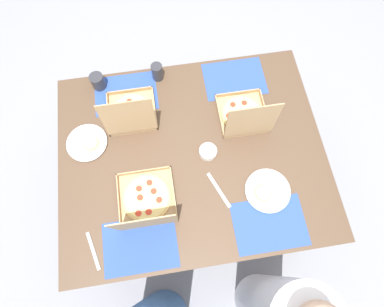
{
  "coord_description": "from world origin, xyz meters",
  "views": [
    {
      "loc": [
        0.09,
        0.57,
        2.31
      ],
      "look_at": [
        0.0,
        0.0,
        0.76
      ],
      "focal_mm": 28.73,
      "sensor_mm": 36.0,
      "label": 1
    }
  ],
  "objects_px": {
    "plate_middle": "(267,191)",
    "condiment_bowl": "(208,152)",
    "cup_clear_left": "(157,72)",
    "pizza_box_corner_right": "(146,203)",
    "plate_far_left": "(88,143)",
    "pizza_box_corner_left": "(244,115)",
    "cup_spare": "(98,81)",
    "pizza_box_edge_far": "(131,113)"
  },
  "relations": [
    {
      "from": "pizza_box_edge_far",
      "to": "condiment_bowl",
      "type": "height_order",
      "value": "pizza_box_edge_far"
    },
    {
      "from": "condiment_bowl",
      "to": "pizza_box_corner_right",
      "type": "bearing_deg",
      "value": 33.16
    },
    {
      "from": "pizza_box_corner_left",
      "to": "cup_clear_left",
      "type": "distance_m",
      "value": 0.56
    },
    {
      "from": "cup_spare",
      "to": "pizza_box_edge_far",
      "type": "bearing_deg",
      "value": 126.42
    },
    {
      "from": "plate_middle",
      "to": "cup_spare",
      "type": "xyz_separation_m",
      "value": [
        0.82,
        -0.77,
        0.04
      ]
    },
    {
      "from": "pizza_box_corner_right",
      "to": "plate_middle",
      "type": "relative_size",
      "value": 1.38
    },
    {
      "from": "pizza_box_edge_far",
      "to": "pizza_box_corner_left",
      "type": "bearing_deg",
      "value": 169.69
    },
    {
      "from": "pizza_box_corner_left",
      "to": "plate_far_left",
      "type": "distance_m",
      "value": 0.87
    },
    {
      "from": "pizza_box_edge_far",
      "to": "condiment_bowl",
      "type": "xyz_separation_m",
      "value": [
        -0.38,
        0.28,
        -0.03
      ]
    },
    {
      "from": "plate_middle",
      "to": "condiment_bowl",
      "type": "distance_m",
      "value": 0.37
    },
    {
      "from": "condiment_bowl",
      "to": "plate_far_left",
      "type": "bearing_deg",
      "value": -13.78
    },
    {
      "from": "cup_spare",
      "to": "plate_middle",
      "type": "bearing_deg",
      "value": 136.67
    },
    {
      "from": "cup_clear_left",
      "to": "condiment_bowl",
      "type": "height_order",
      "value": "cup_clear_left"
    },
    {
      "from": "pizza_box_edge_far",
      "to": "pizza_box_corner_left",
      "type": "height_order",
      "value": "pizza_box_edge_far"
    },
    {
      "from": "pizza_box_edge_far",
      "to": "condiment_bowl",
      "type": "relative_size",
      "value": 3.2
    },
    {
      "from": "plate_middle",
      "to": "cup_clear_left",
      "type": "xyz_separation_m",
      "value": [
        0.47,
        -0.78,
        0.04
      ]
    },
    {
      "from": "pizza_box_corner_right",
      "to": "pizza_box_corner_left",
      "type": "height_order",
      "value": "pizza_box_corner_right"
    },
    {
      "from": "pizza_box_edge_far",
      "to": "plate_middle",
      "type": "distance_m",
      "value": 0.84
    },
    {
      "from": "pizza_box_edge_far",
      "to": "cup_spare",
      "type": "distance_m",
      "value": 0.29
    },
    {
      "from": "cup_spare",
      "to": "condiment_bowl",
      "type": "bearing_deg",
      "value": 137.03
    },
    {
      "from": "plate_middle",
      "to": "cup_spare",
      "type": "relative_size",
      "value": 2.53
    },
    {
      "from": "cup_spare",
      "to": "condiment_bowl",
      "type": "distance_m",
      "value": 0.76
    },
    {
      "from": "cup_spare",
      "to": "condiment_bowl",
      "type": "height_order",
      "value": "cup_spare"
    },
    {
      "from": "plate_far_left",
      "to": "condiment_bowl",
      "type": "xyz_separation_m",
      "value": [
        -0.64,
        0.16,
        0.01
      ]
    },
    {
      "from": "cup_clear_left",
      "to": "plate_far_left",
      "type": "bearing_deg",
      "value": 40.39
    },
    {
      "from": "plate_far_left",
      "to": "pizza_box_corner_left",
      "type": "bearing_deg",
      "value": -179.02
    },
    {
      "from": "cup_clear_left",
      "to": "condiment_bowl",
      "type": "relative_size",
      "value": 1.13
    },
    {
      "from": "pizza_box_corner_left",
      "to": "pizza_box_corner_right",
      "type": "bearing_deg",
      "value": 34.6
    },
    {
      "from": "pizza_box_corner_left",
      "to": "plate_far_left",
      "type": "height_order",
      "value": "pizza_box_corner_left"
    },
    {
      "from": "pizza_box_corner_right",
      "to": "pizza_box_corner_left",
      "type": "distance_m",
      "value": 0.71
    },
    {
      "from": "pizza_box_corner_left",
      "to": "cup_spare",
      "type": "bearing_deg",
      "value": -23.72
    },
    {
      "from": "pizza_box_edge_far",
      "to": "plate_middle",
      "type": "height_order",
      "value": "pizza_box_edge_far"
    },
    {
      "from": "plate_far_left",
      "to": "pizza_box_edge_far",
      "type": "bearing_deg",
      "value": -153.84
    },
    {
      "from": "plate_middle",
      "to": "cup_spare",
      "type": "bearing_deg",
      "value": -43.33
    },
    {
      "from": "cup_clear_left",
      "to": "pizza_box_corner_right",
      "type": "bearing_deg",
      "value": 79.3
    },
    {
      "from": "condiment_bowl",
      "to": "plate_middle",
      "type": "bearing_deg",
      "value": 135.95
    },
    {
      "from": "pizza_box_corner_right",
      "to": "plate_far_left",
      "type": "bearing_deg",
      "value": -53.25
    },
    {
      "from": "plate_far_left",
      "to": "cup_spare",
      "type": "distance_m",
      "value": 0.37
    },
    {
      "from": "pizza_box_corner_left",
      "to": "condiment_bowl",
      "type": "height_order",
      "value": "pizza_box_corner_left"
    },
    {
      "from": "pizza_box_corner_left",
      "to": "condiment_bowl",
      "type": "distance_m",
      "value": 0.29
    },
    {
      "from": "cup_spare",
      "to": "pizza_box_corner_right",
      "type": "bearing_deg",
      "value": 105.24
    },
    {
      "from": "cup_spare",
      "to": "cup_clear_left",
      "type": "distance_m",
      "value": 0.35
    }
  ]
}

